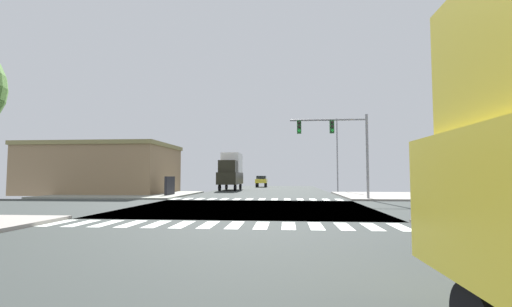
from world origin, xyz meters
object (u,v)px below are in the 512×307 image
Objects in this scene: traffic_signal_mast at (337,137)px; box_truck_trailing_2 at (231,170)px; sedan_nearside_1 at (261,180)px; street_lamp at (335,148)px; bank_building at (103,169)px.

traffic_signal_mast is 0.92× the size of box_truck_trailing_2.
box_truck_trailing_2 is (-3.00, -13.87, 1.45)m from sedan_nearside_1.
traffic_signal_mast is at bearing -97.36° from street_lamp.
traffic_signal_mast is 32.67m from sedan_nearside_1.
street_lamp is 25.82m from bank_building.
street_lamp is at bearing 165.79° from box_truck_trailing_2.
sedan_nearside_1 is at bearing 120.16° from street_lamp.
sedan_nearside_1 is 14.26m from box_truck_trailing_2.
street_lamp reaches higher than sedan_nearside_1.
bank_building reaches higher than box_truck_trailing_2.
traffic_signal_mast is 0.43× the size of bank_building.
traffic_signal_mast reaches higher than box_truck_trailing_2.
street_lamp is at bearing 82.64° from traffic_signal_mast.
traffic_signal_mast is 14.39m from street_lamp.
traffic_signal_mast reaches higher than sedan_nearside_1.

